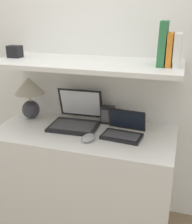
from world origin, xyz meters
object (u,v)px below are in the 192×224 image
(laptop_large, at_px, (76,119))
(computer_mouse, at_px, (88,138))
(book_white, at_px, (178,50))
(book_orange, at_px, (170,50))
(shelf_gadget, at_px, (15,51))
(book_green, at_px, (163,44))
(table_lamp, at_px, (29,92))
(router_box, at_px, (108,115))
(laptop_small, at_px, (123,131))

(laptop_large, distance_m, computer_mouse, 0.28)
(computer_mouse, xyz_separation_m, book_white, (0.48, 0.19, 0.53))
(book_orange, bearing_deg, shelf_gadget, 180.00)
(computer_mouse, relative_size, book_green, 0.51)
(laptop_large, relative_size, computer_mouse, 2.62)
(table_lamp, height_order, book_green, book_green)
(table_lamp, relative_size, router_box, 2.48)
(laptop_large, relative_size, book_green, 1.34)
(book_white, bearing_deg, shelf_gadget, 180.00)
(router_box, xyz_separation_m, book_white, (0.44, -0.13, 0.49))
(laptop_large, distance_m, book_white, 0.82)
(book_green, relative_size, shelf_gadget, 2.81)
(laptop_large, xyz_separation_m, router_box, (0.20, 0.10, 0.02))
(book_white, relative_size, shelf_gadget, 2.07)
(book_green, bearing_deg, shelf_gadget, 180.00)
(laptop_small, relative_size, book_white, 1.44)
(shelf_gadget, bearing_deg, laptop_small, -3.72)
(book_green, bearing_deg, laptop_small, -165.82)
(shelf_gadget, bearing_deg, book_orange, 0.00)
(laptop_large, bearing_deg, laptop_small, -12.77)
(router_box, height_order, book_white, book_white)
(router_box, relative_size, shelf_gadget, 1.41)
(computer_mouse, xyz_separation_m, shelf_gadget, (-0.59, 0.19, 0.48))
(computer_mouse, xyz_separation_m, book_green, (0.39, 0.19, 0.57))
(laptop_large, distance_m, book_green, 0.78)
(book_orange, bearing_deg, book_green, 180.00)
(laptop_small, distance_m, router_box, 0.24)
(router_box, bearing_deg, shelf_gadget, -167.99)
(router_box, xyz_separation_m, book_green, (0.36, -0.13, 0.52))
(book_orange, xyz_separation_m, shelf_gadget, (-1.03, 0.00, -0.05))
(table_lamp, distance_m, book_orange, 1.04)
(computer_mouse, height_order, router_box, router_box)
(book_green, bearing_deg, laptop_large, 176.89)
(table_lamp, relative_size, laptop_small, 1.17)
(table_lamp, bearing_deg, laptop_large, -4.48)
(computer_mouse, bearing_deg, shelf_gadget, 162.21)
(laptop_large, bearing_deg, book_orange, -2.89)
(table_lamp, xyz_separation_m, book_white, (1.02, -0.06, 0.36))
(table_lamp, xyz_separation_m, laptop_small, (0.73, -0.11, -0.16))
(router_box, distance_m, book_green, 0.65)
(computer_mouse, bearing_deg, book_green, 25.67)
(router_box, relative_size, book_orange, 0.68)
(laptop_small, relative_size, computer_mouse, 2.07)
(book_orange, height_order, shelf_gadget, book_orange)
(computer_mouse, distance_m, router_box, 0.33)
(book_white, bearing_deg, router_box, 163.25)
(book_green, bearing_deg, computer_mouse, -154.33)
(router_box, bearing_deg, laptop_large, -153.12)
(laptop_small, bearing_deg, shelf_gadget, 176.28)
(laptop_small, bearing_deg, laptop_large, 167.23)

